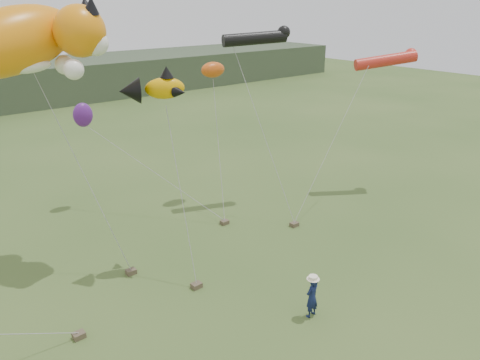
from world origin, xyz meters
name	(u,v)px	position (x,y,z in m)	size (l,w,h in m)	color
ground	(313,304)	(0.00, 0.00, 0.00)	(120.00, 120.00, 0.00)	#385123
festival_attendant	(312,297)	(-0.58, -0.41, 0.76)	(0.56, 0.37, 1.53)	#111B41
sandbag_anchors	(195,261)	(-1.78, 5.05, 0.10)	(11.65, 3.99, 0.20)	brown
cat_kite	(28,40)	(-6.01, 8.86, 9.01)	(6.71, 3.76, 3.30)	orange
fish_kite	(152,88)	(-2.71, 6.03, 7.31)	(2.61, 1.73, 1.28)	#E19E01
tube_kites	(330,49)	(8.46, 7.16, 7.95)	(10.18, 5.16, 2.40)	black
misc_kites	(150,92)	(0.41, 12.07, 5.97)	(7.04, 3.96, 3.11)	#CC5111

